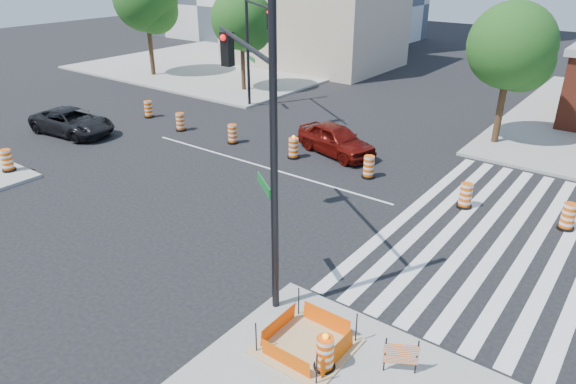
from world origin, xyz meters
name	(u,v)px	position (x,y,z in m)	size (l,w,h in m)	color
ground	(260,166)	(0.00, 0.00, 0.00)	(120.00, 120.00, 0.00)	black
sidewalk_nw	(234,62)	(-18.00, 18.00, 0.07)	(22.00, 22.00, 0.15)	gray
crosswalk_east	(493,234)	(10.95, 0.00, 0.01)	(6.75, 13.50, 0.01)	silver
lane_centerline	(260,166)	(0.00, 0.00, 0.01)	(14.00, 0.12, 0.01)	silver
excavation_pit	(307,345)	(9.00, -9.00, 0.22)	(2.20, 2.20, 0.90)	tan
beige_midrise	(314,6)	(-12.00, 22.00, 5.00)	(14.00, 10.00, 10.00)	tan
red_coupe	(336,140)	(2.02, 3.54, 0.76)	(1.80, 4.47, 1.52)	#530B07
dark_suv	(72,122)	(-11.42, -2.58, 0.71)	(2.35, 5.09, 1.41)	black
signal_pole_se	(255,110)	(5.85, -7.06, 5.34)	(5.43, 4.01, 8.73)	black
signal_pole_nw	(254,30)	(-5.85, 6.68, 5.10)	(5.24, 3.74, 8.33)	black
pit_drum	(325,354)	(9.77, -9.36, 0.59)	(0.54, 0.54, 1.06)	black
sw_corner_drum	(7,161)	(-8.59, -7.66, 0.63)	(0.60, 0.60, 1.02)	black
barricade	(401,354)	(11.26, -8.37, 0.68)	(0.73, 0.44, 0.97)	#F65505
tree_north_a	(147,3)	(-19.60, 9.98, 5.71)	(5.00, 5.00, 8.50)	#382314
tree_north_b	(242,23)	(-10.25, 10.59, 4.82)	(4.23, 4.23, 7.18)	#382314
tree_north_c	(512,51)	(8.05, 9.88, 4.86)	(4.26, 4.26, 7.24)	#382314
median_drum_0	(149,110)	(-10.61, 2.06, 0.48)	(0.60, 0.60, 1.02)	black
median_drum_1	(180,122)	(-7.07, 1.44, 0.48)	(0.60, 0.60, 1.02)	black
median_drum_2	(233,135)	(-3.23, 1.62, 0.48)	(0.60, 0.60, 1.02)	black
median_drum_3	(293,149)	(0.66, 1.80, 0.49)	(0.60, 0.60, 1.18)	black
median_drum_4	(369,168)	(4.81, 1.86, 0.48)	(0.60, 0.60, 1.02)	black
median_drum_5	(465,196)	(9.34, 1.49, 0.48)	(0.60, 0.60, 1.02)	black
median_drum_6	(568,217)	(12.95, 1.96, 0.48)	(0.60, 0.60, 1.02)	black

